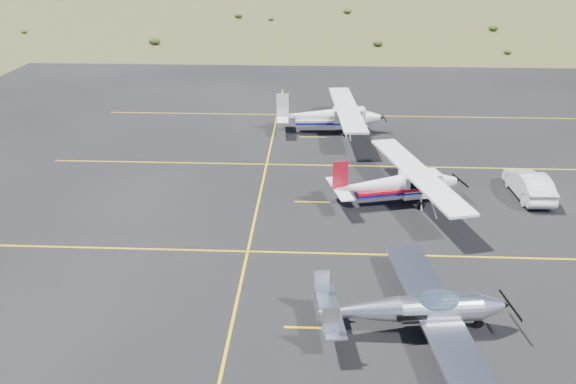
% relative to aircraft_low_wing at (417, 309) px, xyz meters
% --- Properties ---
extents(ground, '(1600.00, 1600.00, 0.00)m').
position_rel_aircraft_low_wing_xyz_m(ground, '(-0.95, 3.50, -1.01)').
color(ground, '#383D1C').
rests_on(ground, ground).
extents(apron, '(72.00, 72.00, 0.02)m').
position_rel_aircraft_low_wing_xyz_m(apron, '(-0.95, 10.50, -1.01)').
color(apron, black).
rests_on(apron, ground).
extents(aircraft_low_wing, '(7.08, 9.82, 2.12)m').
position_rel_aircraft_low_wing_xyz_m(aircraft_low_wing, '(0.00, 0.00, 0.00)').
color(aircraft_low_wing, silver).
rests_on(aircraft_low_wing, apron).
extents(aircraft_cessna, '(7.08, 10.80, 2.74)m').
position_rel_aircraft_low_wing_xyz_m(aircraft_cessna, '(0.72, 11.12, 0.20)').
color(aircraft_cessna, white).
rests_on(aircraft_cessna, apron).
extents(aircraft_plain, '(7.02, 11.69, 2.95)m').
position_rel_aircraft_low_wing_xyz_m(aircraft_plain, '(-2.69, 23.21, 0.30)').
color(aircraft_plain, white).
rests_on(aircraft_plain, apron).
extents(sedan, '(1.67, 4.49, 1.47)m').
position_rel_aircraft_low_wing_xyz_m(sedan, '(8.28, 12.34, -0.27)').
color(sedan, silver).
rests_on(sedan, apron).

